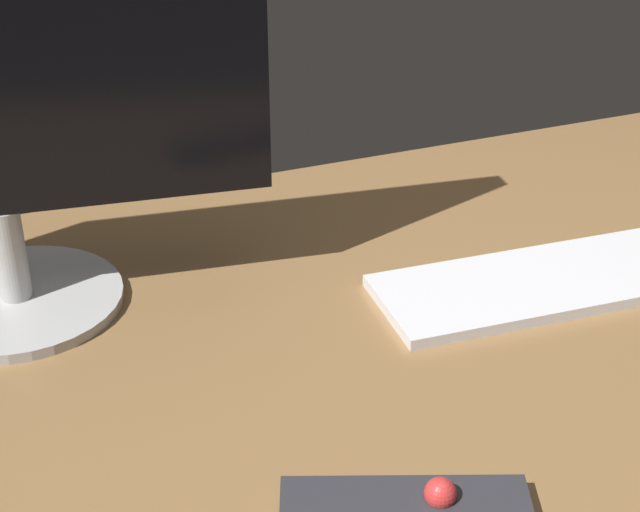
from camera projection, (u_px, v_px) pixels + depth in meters
desk at (394, 355)px, 95.17cm from camera, size 140.00×84.00×2.00cm
keyboard at (585, 275)px, 105.22cm from camera, size 46.18×15.73×1.22cm
media_remote at (408, 505)px, 74.64cm from camera, size 19.41×11.54×3.36cm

